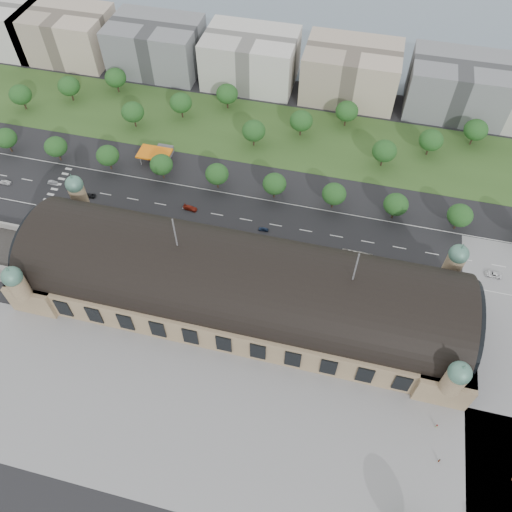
% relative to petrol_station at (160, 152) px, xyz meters
% --- Properties ---
extents(ground, '(900.00, 900.00, 0.00)m').
position_rel_petrol_station_xyz_m(ground, '(53.91, -65.28, -2.95)').
color(ground, black).
rests_on(ground, ground).
extents(station, '(150.00, 48.40, 44.30)m').
position_rel_petrol_station_xyz_m(station, '(53.91, -65.28, 7.33)').
color(station, '#A08663').
rests_on(station, ground).
extents(plaza_south, '(190.00, 48.00, 0.12)m').
position_rel_petrol_station_xyz_m(plaza_south, '(63.91, -109.28, -2.95)').
color(plaza_south, gray).
rests_on(plaza_south, ground).
extents(road_slab, '(260.00, 26.00, 0.10)m').
position_rel_petrol_station_xyz_m(road_slab, '(33.91, -27.28, -2.95)').
color(road_slab, black).
rests_on(road_slab, ground).
extents(grass_belt, '(300.00, 45.00, 0.10)m').
position_rel_petrol_station_xyz_m(grass_belt, '(38.91, 27.72, -2.95)').
color(grass_belt, '#305020').
rests_on(grass_belt, ground).
extents(petrol_station, '(14.00, 13.00, 5.05)m').
position_rel_petrol_station_xyz_m(petrol_station, '(0.00, 0.00, 0.00)').
color(petrol_station, orange).
rests_on(petrol_station, ground).
extents(office_1, '(45.00, 32.00, 24.00)m').
position_rel_petrol_station_xyz_m(office_1, '(-76.09, 67.72, 9.05)').
color(office_1, '#C2AF98').
rests_on(office_1, ground).
extents(office_2, '(45.00, 32.00, 24.00)m').
position_rel_petrol_station_xyz_m(office_2, '(-26.09, 67.72, 9.05)').
color(office_2, slate).
rests_on(office_2, ground).
extents(office_3, '(45.00, 32.00, 24.00)m').
position_rel_petrol_station_xyz_m(office_3, '(23.91, 67.72, 9.05)').
color(office_3, silver).
rests_on(office_3, ground).
extents(office_4, '(45.00, 32.00, 24.00)m').
position_rel_petrol_station_xyz_m(office_4, '(73.91, 67.72, 9.05)').
color(office_4, '#C2AF98').
rests_on(office_4, ground).
extents(office_5, '(45.00, 32.00, 24.00)m').
position_rel_petrol_station_xyz_m(office_5, '(123.91, 67.72, 9.05)').
color(office_5, slate).
rests_on(office_5, ground).
extents(tree_row_0, '(9.60, 9.60, 11.52)m').
position_rel_petrol_station_xyz_m(tree_row_0, '(-66.09, -12.28, 4.48)').
color(tree_row_0, '#2D2116').
rests_on(tree_row_0, ground).
extents(tree_row_1, '(9.60, 9.60, 11.52)m').
position_rel_petrol_station_xyz_m(tree_row_1, '(-42.09, -12.28, 4.48)').
color(tree_row_1, '#2D2116').
rests_on(tree_row_1, ground).
extents(tree_row_2, '(9.60, 9.60, 11.52)m').
position_rel_petrol_station_xyz_m(tree_row_2, '(-18.09, -12.28, 4.48)').
color(tree_row_2, '#2D2116').
rests_on(tree_row_2, ground).
extents(tree_row_3, '(9.60, 9.60, 11.52)m').
position_rel_petrol_station_xyz_m(tree_row_3, '(5.91, -12.28, 4.48)').
color(tree_row_3, '#2D2116').
rests_on(tree_row_3, ground).
extents(tree_row_4, '(9.60, 9.60, 11.52)m').
position_rel_petrol_station_xyz_m(tree_row_4, '(29.91, -12.28, 4.48)').
color(tree_row_4, '#2D2116').
rests_on(tree_row_4, ground).
extents(tree_row_5, '(9.60, 9.60, 11.52)m').
position_rel_petrol_station_xyz_m(tree_row_5, '(53.91, -12.28, 4.48)').
color(tree_row_5, '#2D2116').
rests_on(tree_row_5, ground).
extents(tree_row_6, '(9.60, 9.60, 11.52)m').
position_rel_petrol_station_xyz_m(tree_row_6, '(77.91, -12.28, 4.48)').
color(tree_row_6, '#2D2116').
rests_on(tree_row_6, ground).
extents(tree_row_7, '(9.60, 9.60, 11.52)m').
position_rel_petrol_station_xyz_m(tree_row_7, '(101.91, -12.28, 4.48)').
color(tree_row_7, '#2D2116').
rests_on(tree_row_7, ground).
extents(tree_row_8, '(9.60, 9.60, 11.52)m').
position_rel_petrol_station_xyz_m(tree_row_8, '(125.91, -12.28, 4.48)').
color(tree_row_8, '#2D2116').
rests_on(tree_row_8, ground).
extents(tree_belt_0, '(10.40, 10.40, 12.48)m').
position_rel_petrol_station_xyz_m(tree_belt_0, '(-76.09, 17.72, 5.10)').
color(tree_belt_0, '#2D2116').
rests_on(tree_belt_0, ground).
extents(tree_belt_1, '(10.40, 10.40, 12.48)m').
position_rel_petrol_station_xyz_m(tree_belt_1, '(-57.09, 29.72, 5.10)').
color(tree_belt_1, '#2D2116').
rests_on(tree_belt_1, ground).
extents(tree_belt_2, '(10.40, 10.40, 12.48)m').
position_rel_petrol_station_xyz_m(tree_belt_2, '(-38.09, 41.72, 5.10)').
color(tree_belt_2, '#2D2116').
rests_on(tree_belt_2, ground).
extents(tree_belt_3, '(10.40, 10.40, 12.48)m').
position_rel_petrol_station_xyz_m(tree_belt_3, '(-19.09, 17.72, 5.10)').
color(tree_belt_3, '#2D2116').
rests_on(tree_belt_3, ground).
extents(tree_belt_4, '(10.40, 10.40, 12.48)m').
position_rel_petrol_station_xyz_m(tree_belt_4, '(-0.09, 29.72, 5.10)').
color(tree_belt_4, '#2D2116').
rests_on(tree_belt_4, ground).
extents(tree_belt_5, '(10.40, 10.40, 12.48)m').
position_rel_petrol_station_xyz_m(tree_belt_5, '(18.91, 41.72, 5.10)').
color(tree_belt_5, '#2D2116').
rests_on(tree_belt_5, ground).
extents(tree_belt_6, '(10.40, 10.40, 12.48)m').
position_rel_petrol_station_xyz_m(tree_belt_6, '(37.91, 17.72, 5.10)').
color(tree_belt_6, '#2D2116').
rests_on(tree_belt_6, ground).
extents(tree_belt_7, '(10.40, 10.40, 12.48)m').
position_rel_petrol_station_xyz_m(tree_belt_7, '(56.91, 29.72, 5.10)').
color(tree_belt_7, '#2D2116').
rests_on(tree_belt_7, ground).
extents(tree_belt_8, '(10.40, 10.40, 12.48)m').
position_rel_petrol_station_xyz_m(tree_belt_8, '(75.91, 41.72, 5.10)').
color(tree_belt_8, '#2D2116').
rests_on(tree_belt_8, ground).
extents(tree_belt_9, '(10.40, 10.40, 12.48)m').
position_rel_petrol_station_xyz_m(tree_belt_9, '(94.91, 17.72, 5.10)').
color(tree_belt_9, '#2D2116').
rests_on(tree_belt_9, ground).
extents(tree_belt_10, '(10.40, 10.40, 12.48)m').
position_rel_petrol_station_xyz_m(tree_belt_10, '(113.91, 29.72, 5.10)').
color(tree_belt_10, '#2D2116').
rests_on(tree_belt_10, ground).
extents(tree_belt_11, '(10.40, 10.40, 12.48)m').
position_rel_petrol_station_xyz_m(tree_belt_11, '(132.91, 41.72, 5.10)').
color(tree_belt_11, '#2D2116').
rests_on(tree_belt_11, ground).
extents(traffic_car_0, '(4.86, 2.00, 1.65)m').
position_rel_petrol_station_xyz_m(traffic_car_0, '(-57.64, -31.39, -2.12)').
color(traffic_car_0, silver).
rests_on(traffic_car_0, ground).
extents(traffic_car_1, '(4.05, 1.72, 1.30)m').
position_rel_petrol_station_xyz_m(traffic_car_1, '(-38.30, -26.58, -2.30)').
color(traffic_car_1, '#95969D').
rests_on(traffic_car_1, ground).
extents(traffic_car_2, '(5.11, 2.80, 1.36)m').
position_rel_petrol_station_xyz_m(traffic_car_2, '(-19.83, -30.19, -2.27)').
color(traffic_car_2, black).
rests_on(traffic_car_2, ground).
extents(traffic_car_3, '(5.94, 3.00, 1.65)m').
position_rel_petrol_station_xyz_m(traffic_car_3, '(22.74, -27.15, -2.12)').
color(traffic_car_3, maroon).
rests_on(traffic_car_3, ground).
extents(traffic_car_4, '(3.87, 1.64, 1.30)m').
position_rel_petrol_station_xyz_m(traffic_car_4, '(53.84, -31.00, -2.30)').
color(traffic_car_4, '#192847').
rests_on(traffic_car_4, ground).
extents(traffic_car_6, '(5.78, 2.74, 1.59)m').
position_rel_petrol_station_xyz_m(traffic_car_6, '(139.40, -32.46, -2.15)').
color(traffic_car_6, white).
rests_on(traffic_car_6, ground).
extents(parked_car_0, '(4.09, 3.50, 1.33)m').
position_rel_petrol_station_xyz_m(parked_car_0, '(-19.34, -44.28, -2.29)').
color(parked_car_0, black).
rests_on(parked_car_0, ground).
extents(parked_car_1, '(5.59, 4.15, 1.41)m').
position_rel_petrol_station_xyz_m(parked_car_1, '(-9.60, -41.79, -2.24)').
color(parked_car_1, maroon).
rests_on(parked_car_1, ground).
extents(parked_car_2, '(4.85, 3.64, 1.31)m').
position_rel_petrol_station_xyz_m(parked_car_2, '(7.98, -40.28, -2.30)').
color(parked_car_2, '#181742').
rests_on(parked_car_2, ground).
extents(parked_car_3, '(4.39, 2.98, 1.39)m').
position_rel_petrol_station_xyz_m(parked_car_3, '(-3.81, -44.28, -2.26)').
color(parked_car_3, slate).
rests_on(parked_car_3, ground).
extents(parked_car_4, '(4.66, 3.06, 1.45)m').
position_rel_petrol_station_xyz_m(parked_car_4, '(25.35, -44.28, -2.22)').
color(parked_car_4, silver).
rests_on(parked_car_4, ground).
extents(parked_car_5, '(5.68, 5.30, 1.48)m').
position_rel_petrol_station_xyz_m(parked_car_5, '(23.66, -44.28, -2.21)').
color(parked_car_5, gray).
rests_on(parked_car_5, ground).
extents(parked_car_6, '(6.01, 4.25, 1.62)m').
position_rel_petrol_station_xyz_m(parked_car_6, '(14.37, -44.28, -2.14)').
color(parked_car_6, black).
rests_on(parked_car_6, ground).
extents(bus_west, '(13.27, 4.31, 3.63)m').
position_rel_petrol_station_xyz_m(bus_west, '(43.57, -38.28, -1.13)').
color(bus_west, '#AE1B2B').
rests_on(bus_west, ground).
extents(bus_mid, '(10.65, 2.82, 2.95)m').
position_rel_petrol_station_xyz_m(bus_mid, '(44.24, -38.28, -1.48)').
color(bus_mid, silver).
rests_on(bus_mid, ground).
extents(bus_east, '(11.78, 3.02, 3.26)m').
position_rel_petrol_station_xyz_m(bus_east, '(90.62, -36.56, -1.32)').
color(bus_east, beige).
rests_on(bus_east, ground).
extents(pedestrian_0, '(0.95, 0.66, 1.77)m').
position_rel_petrol_station_xyz_m(pedestrian_0, '(120.67, -93.65, -2.07)').
color(pedestrian_0, gray).
rests_on(pedestrian_0, ground).
extents(pedestrian_1, '(0.78, 0.83, 1.90)m').
position_rel_petrol_station_xyz_m(pedestrian_1, '(121.58, -103.45, -2.00)').
color(pedestrian_1, gray).
rests_on(pedestrian_1, ground).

